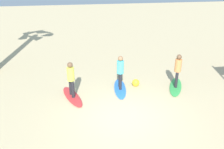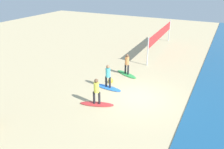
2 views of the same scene
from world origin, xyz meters
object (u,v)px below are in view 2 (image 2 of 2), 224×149
object	(u,v)px
surfer_blue	(108,75)
surfboard_red	(97,104)
surfer_red	(96,90)
surfboard_green	(127,74)
surfer_green	(127,62)
surfboard_blue	(108,88)
volleyball_net	(161,34)
beach_ball	(111,81)

from	to	relation	value
surfer_blue	surfboard_red	distance (m)	2.55
surfer_red	surfboard_green	bearing A→B (deg)	-177.46
surfboard_green	surfer_green	bearing A→B (deg)	0.00
surfboard_blue	surfer_red	xyz separation A→B (m)	(2.30, 0.44, 0.99)
surfer_green	surfboard_red	bearing A→B (deg)	2.54
surfboard_blue	volleyball_net	xyz separation A→B (m)	(-9.99, 0.78, 1.74)
surfboard_blue	volleyball_net	bearing A→B (deg)	91.86
surfboard_blue	surfboard_green	bearing A→B (deg)	91.93
surfer_green	surfer_red	size ratio (longest dim) A/B	1.00
surfboard_blue	beach_ball	bearing A→B (deg)	111.69
volleyball_net	beach_ball	distance (m)	9.35
surfer_blue	volleyball_net	distance (m)	10.05
surfer_blue	volleyball_net	xyz separation A→B (m)	(-9.99, 0.78, 0.75)
surfer_blue	surfer_red	bearing A→B (deg)	10.79
surfboard_green	surfer_blue	world-z (taller)	surfer_blue
surfboard_green	surfer_red	xyz separation A→B (m)	(5.07, 0.23, 0.99)
surfer_green	beach_ball	bearing A→B (deg)	-12.94
surfer_red	volleyball_net	world-z (taller)	volleyball_net
surfer_blue	volleyball_net	bearing A→B (deg)	175.51
surfboard_blue	surfer_red	world-z (taller)	surfer_red
surfer_green	volleyball_net	bearing A→B (deg)	175.49
surfboard_green	surfboard_red	distance (m)	5.08
surfboard_red	surfer_red	bearing A→B (deg)	-0.00
surfer_green	surfboard_red	xyz separation A→B (m)	(5.07, 0.23, -0.99)
surfer_green	surfboard_blue	distance (m)	2.95
surfboard_blue	surfer_green	bearing A→B (deg)	91.93
surfboard_red	volleyball_net	xyz separation A→B (m)	(-12.30, 0.35, 1.74)
surfboard_red	surfer_blue	bearing A→B (deg)	82.11
surfboard_blue	surfer_red	distance (m)	2.55
surfboard_red	surfer_green	bearing A→B (deg)	73.87
volleyball_net	beach_ball	size ratio (longest dim) A/B	24.35
surfboard_green	beach_ball	bearing A→B (deg)	-78.22
surfer_green	surfer_blue	world-z (taller)	same
surfboard_red	volleyball_net	size ratio (longest dim) A/B	0.23
surfer_red	beach_ball	xyz separation A→B (m)	(-3.14, -0.67, -0.85)
surfer_green	beach_ball	xyz separation A→B (m)	(1.93, -0.44, -0.85)
surfboard_green	beach_ball	size ratio (longest dim) A/B	5.62
surfer_red	surfer_green	bearing A→B (deg)	-177.46
surfer_red	volleyball_net	xyz separation A→B (m)	(-12.30, 0.35, 0.75)
surfer_red	beach_ball	size ratio (longest dim) A/B	4.39
surfboard_blue	surfer_blue	bearing A→B (deg)	-83.65
surfboard_blue	surfer_blue	world-z (taller)	surfer_blue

